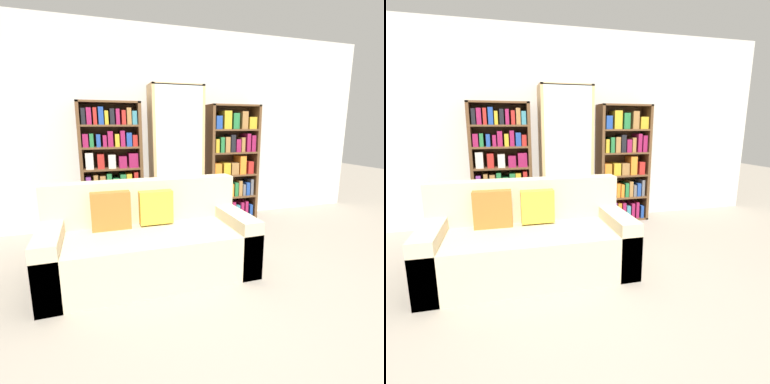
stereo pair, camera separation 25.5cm
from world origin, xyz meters
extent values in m
plane|color=gray|center=(0.00, 0.00, 0.00)|extent=(16.00, 16.00, 0.00)
cube|color=beige|center=(0.00, 2.30, 1.35)|extent=(6.39, 0.06, 2.70)
cube|color=beige|center=(-0.57, 0.70, 0.22)|extent=(1.91, 0.86, 0.43)
cube|color=beige|center=(-0.57, 1.03, 0.65)|extent=(1.91, 0.20, 0.43)
cube|color=beige|center=(-1.42, 0.70, 0.28)|extent=(0.20, 0.86, 0.55)
cube|color=beige|center=(0.29, 0.70, 0.28)|extent=(0.20, 0.86, 0.55)
cube|color=#B76628|center=(-0.90, 0.87, 0.61)|extent=(0.36, 0.12, 0.36)
cube|color=gold|center=(-0.47, 0.87, 0.61)|extent=(0.32, 0.12, 0.32)
cube|color=brown|center=(-1.17, 2.09, 0.85)|extent=(0.04, 0.32, 1.69)
cube|color=brown|center=(-0.43, 2.09, 0.85)|extent=(0.04, 0.32, 1.69)
cube|color=brown|center=(-0.80, 2.09, 1.68)|extent=(0.78, 0.32, 0.02)
cube|color=brown|center=(-0.80, 2.09, 0.01)|extent=(0.78, 0.32, 0.02)
cube|color=brown|center=(-0.80, 2.25, 0.85)|extent=(0.78, 0.01, 1.69)
cube|color=brown|center=(-0.80, 2.09, 0.30)|extent=(0.70, 0.32, 0.02)
cube|color=brown|center=(-0.80, 2.09, 0.57)|extent=(0.70, 0.32, 0.02)
cube|color=brown|center=(-0.80, 2.09, 0.85)|extent=(0.70, 0.32, 0.02)
cube|color=brown|center=(-0.80, 2.09, 1.12)|extent=(0.70, 0.32, 0.02)
cube|color=brown|center=(-0.80, 2.09, 1.40)|extent=(0.70, 0.32, 0.02)
cube|color=#1E4293|center=(-1.08, 2.08, 0.11)|extent=(0.09, 0.24, 0.18)
cube|color=#237038|center=(-0.96, 2.08, 0.10)|extent=(0.09, 0.24, 0.14)
cube|color=gold|center=(-0.85, 2.08, 0.11)|extent=(0.10, 0.24, 0.17)
cube|color=#5B5B60|center=(-0.74, 2.08, 0.11)|extent=(0.10, 0.24, 0.17)
cube|color=teal|center=(-0.63, 2.08, 0.13)|extent=(0.07, 0.24, 0.22)
cube|color=#1E4293|center=(-0.52, 2.08, 0.13)|extent=(0.10, 0.24, 0.20)
cube|color=#5B5B60|center=(-1.10, 2.08, 0.39)|extent=(0.05, 0.24, 0.16)
cube|color=orange|center=(-1.04, 2.08, 0.41)|extent=(0.05, 0.24, 0.19)
cube|color=#5B5B60|center=(-0.97, 2.08, 0.41)|extent=(0.05, 0.24, 0.19)
cube|color=olive|center=(-0.90, 2.08, 0.39)|extent=(0.05, 0.24, 0.15)
cube|color=#7A3384|center=(-0.83, 2.08, 0.39)|extent=(0.05, 0.24, 0.17)
cube|color=gold|center=(-0.76, 2.08, 0.42)|extent=(0.05, 0.24, 0.21)
cube|color=#237038|center=(-0.69, 2.08, 0.40)|extent=(0.05, 0.24, 0.17)
cube|color=#7A3384|center=(-0.63, 2.08, 0.39)|extent=(0.06, 0.24, 0.16)
cube|color=gold|center=(-0.56, 2.08, 0.38)|extent=(0.05, 0.24, 0.15)
cube|color=gold|center=(-0.49, 2.08, 0.39)|extent=(0.05, 0.24, 0.16)
cube|color=#7A3384|center=(-1.10, 2.08, 0.67)|extent=(0.06, 0.24, 0.18)
cube|color=olive|center=(-1.01, 2.08, 0.68)|extent=(0.05, 0.24, 0.20)
cube|color=olive|center=(-0.92, 2.08, 0.68)|extent=(0.07, 0.24, 0.18)
cube|color=#237038|center=(-0.84, 2.08, 0.69)|extent=(0.06, 0.24, 0.21)
cube|color=#237038|center=(-0.75, 2.08, 0.66)|extent=(0.07, 0.24, 0.14)
cube|color=#237038|center=(-0.67, 2.08, 0.68)|extent=(0.07, 0.24, 0.19)
cube|color=gold|center=(-0.59, 2.08, 0.68)|extent=(0.07, 0.24, 0.19)
cube|color=#AD231E|center=(-0.50, 2.08, 0.69)|extent=(0.05, 0.24, 0.22)
cube|color=beige|center=(-1.07, 2.08, 0.96)|extent=(0.09, 0.24, 0.21)
cube|color=#AD231E|center=(-0.93, 2.08, 0.95)|extent=(0.08, 0.24, 0.19)
cube|color=beige|center=(-0.80, 2.08, 0.95)|extent=(0.09, 0.24, 0.17)
cube|color=#8E1947|center=(-0.66, 2.08, 0.93)|extent=(0.10, 0.24, 0.15)
cube|color=#8E1947|center=(-0.52, 2.08, 0.95)|extent=(0.12, 0.24, 0.18)
cube|color=#8E1947|center=(-1.10, 2.08, 1.21)|extent=(0.07, 0.24, 0.16)
cube|color=#237038|center=(-1.03, 2.08, 1.22)|extent=(0.05, 0.24, 0.17)
cube|color=#1E4293|center=(-0.95, 2.08, 1.21)|extent=(0.05, 0.24, 0.16)
cube|color=#8E1947|center=(-0.87, 2.08, 1.21)|extent=(0.05, 0.24, 0.14)
cube|color=#8E1947|center=(-0.80, 2.08, 1.23)|extent=(0.06, 0.24, 0.19)
cube|color=gold|center=(-0.72, 2.08, 1.21)|extent=(0.05, 0.24, 0.16)
cube|color=#8E1947|center=(-0.65, 2.08, 1.23)|extent=(0.06, 0.24, 0.20)
cube|color=#1E4293|center=(-0.57, 2.08, 1.22)|extent=(0.07, 0.24, 0.17)
cube|color=#AD231E|center=(-0.49, 2.08, 1.21)|extent=(0.06, 0.24, 0.15)
cube|color=black|center=(-1.10, 2.08, 1.50)|extent=(0.05, 0.24, 0.19)
cube|color=#8E1947|center=(-1.04, 2.08, 1.51)|extent=(0.06, 0.24, 0.20)
cube|color=#AD231E|center=(-0.97, 2.08, 1.51)|extent=(0.04, 0.24, 0.20)
cube|color=#1E4293|center=(-0.90, 2.08, 1.51)|extent=(0.06, 0.24, 0.21)
cube|color=gold|center=(-0.83, 2.08, 1.49)|extent=(0.04, 0.24, 0.17)
cube|color=black|center=(-0.76, 2.08, 1.50)|extent=(0.05, 0.24, 0.19)
cube|color=#8E1947|center=(-0.70, 2.08, 1.50)|extent=(0.05, 0.24, 0.19)
cube|color=#AD231E|center=(-0.62, 2.08, 1.50)|extent=(0.05, 0.24, 0.18)
cube|color=olive|center=(-0.56, 2.08, 1.51)|extent=(0.05, 0.24, 0.21)
cube|color=teal|center=(-0.49, 2.08, 1.49)|extent=(0.06, 0.24, 0.17)
cube|color=tan|center=(-0.26, 2.07, 0.96)|extent=(0.04, 0.36, 1.92)
cube|color=tan|center=(0.41, 2.07, 0.96)|extent=(0.04, 0.36, 1.92)
cube|color=tan|center=(0.08, 2.07, 1.91)|extent=(0.71, 0.36, 0.02)
cube|color=tan|center=(0.08, 2.07, 0.01)|extent=(0.71, 0.36, 0.02)
cube|color=tan|center=(0.08, 2.25, 0.96)|extent=(0.71, 0.01, 1.92)
cube|color=silver|center=(0.08, 1.90, 0.96)|extent=(0.63, 0.01, 1.90)
cube|color=tan|center=(0.08, 2.07, 0.34)|extent=(0.63, 0.32, 0.02)
cube|color=tan|center=(0.08, 2.07, 0.65)|extent=(0.63, 0.32, 0.02)
cube|color=tan|center=(0.08, 2.07, 0.96)|extent=(0.63, 0.32, 0.02)
cube|color=tan|center=(0.08, 2.07, 1.27)|extent=(0.63, 0.32, 0.02)
cube|color=tan|center=(0.08, 2.07, 1.59)|extent=(0.63, 0.32, 0.02)
cylinder|color=silver|center=(-0.17, 2.08, 0.06)|extent=(0.01, 0.01, 0.07)
cone|color=silver|center=(-0.17, 2.08, 0.14)|extent=(0.07, 0.07, 0.08)
cylinder|color=silver|center=(-0.07, 2.06, 0.06)|extent=(0.01, 0.01, 0.07)
cone|color=silver|center=(-0.07, 2.06, 0.14)|extent=(0.07, 0.07, 0.08)
cylinder|color=silver|center=(0.03, 2.07, 0.06)|extent=(0.01, 0.01, 0.07)
cone|color=silver|center=(0.03, 2.07, 0.14)|extent=(0.07, 0.07, 0.08)
cylinder|color=silver|center=(0.13, 2.09, 0.06)|extent=(0.01, 0.01, 0.07)
cone|color=silver|center=(0.13, 2.09, 0.14)|extent=(0.07, 0.07, 0.08)
cylinder|color=silver|center=(0.22, 2.08, 0.06)|extent=(0.01, 0.01, 0.07)
cone|color=silver|center=(0.22, 2.08, 0.14)|extent=(0.07, 0.07, 0.08)
cylinder|color=silver|center=(0.32, 2.06, 0.06)|extent=(0.01, 0.01, 0.07)
cone|color=silver|center=(0.32, 2.06, 0.14)|extent=(0.07, 0.07, 0.08)
cylinder|color=silver|center=(-0.17, 2.08, 0.38)|extent=(0.01, 0.01, 0.07)
cone|color=silver|center=(-0.17, 2.08, 0.46)|extent=(0.07, 0.07, 0.09)
cylinder|color=silver|center=(-0.07, 2.09, 0.38)|extent=(0.01, 0.01, 0.07)
cone|color=silver|center=(-0.07, 2.09, 0.46)|extent=(0.07, 0.07, 0.09)
cylinder|color=silver|center=(0.03, 2.09, 0.38)|extent=(0.01, 0.01, 0.07)
cone|color=silver|center=(0.03, 2.09, 0.46)|extent=(0.07, 0.07, 0.09)
cylinder|color=silver|center=(0.13, 2.07, 0.38)|extent=(0.01, 0.01, 0.07)
cone|color=silver|center=(0.13, 2.07, 0.46)|extent=(0.07, 0.07, 0.09)
cylinder|color=silver|center=(0.22, 2.08, 0.38)|extent=(0.01, 0.01, 0.07)
cone|color=silver|center=(0.22, 2.08, 0.46)|extent=(0.07, 0.07, 0.09)
cylinder|color=silver|center=(0.32, 2.08, 0.38)|extent=(0.01, 0.01, 0.07)
cone|color=silver|center=(0.32, 2.08, 0.46)|extent=(0.07, 0.07, 0.09)
cylinder|color=silver|center=(-0.16, 2.06, 0.70)|extent=(0.01, 0.01, 0.09)
cone|color=silver|center=(-0.16, 2.06, 0.80)|extent=(0.08, 0.08, 0.11)
cylinder|color=silver|center=(-0.04, 2.09, 0.70)|extent=(0.01, 0.01, 0.09)
cone|color=silver|center=(-0.04, 2.09, 0.80)|extent=(0.08, 0.08, 0.11)
cylinder|color=silver|center=(0.08, 2.07, 0.70)|extent=(0.01, 0.01, 0.09)
cone|color=silver|center=(0.08, 2.07, 0.80)|extent=(0.08, 0.08, 0.11)
cylinder|color=silver|center=(0.19, 2.08, 0.70)|extent=(0.01, 0.01, 0.09)
cone|color=silver|center=(0.19, 2.08, 0.80)|extent=(0.08, 0.08, 0.11)
cylinder|color=silver|center=(0.31, 2.06, 0.70)|extent=(0.01, 0.01, 0.09)
cone|color=silver|center=(0.31, 2.06, 0.80)|extent=(0.08, 0.08, 0.11)
cylinder|color=silver|center=(-0.14, 2.09, 1.01)|extent=(0.01, 0.01, 0.07)
cone|color=silver|center=(-0.14, 2.09, 1.09)|extent=(0.09, 0.09, 0.09)
cylinder|color=silver|center=(0.00, 2.07, 1.01)|extent=(0.01, 0.01, 0.07)
cone|color=silver|center=(0.00, 2.07, 1.09)|extent=(0.09, 0.09, 0.09)
cylinder|color=silver|center=(0.15, 2.08, 1.01)|extent=(0.01, 0.01, 0.07)
cone|color=silver|center=(0.15, 2.08, 1.09)|extent=(0.09, 0.09, 0.09)
cylinder|color=silver|center=(0.30, 2.09, 1.01)|extent=(0.01, 0.01, 0.07)
cone|color=silver|center=(0.30, 2.09, 1.09)|extent=(0.09, 0.09, 0.09)
cylinder|color=silver|center=(-0.14, 2.09, 1.32)|extent=(0.01, 0.01, 0.07)
cone|color=silver|center=(-0.14, 2.09, 1.40)|extent=(0.09, 0.09, 0.09)
cylinder|color=silver|center=(0.00, 2.08, 1.32)|extent=(0.01, 0.01, 0.07)
cone|color=silver|center=(0.00, 2.08, 1.40)|extent=(0.09, 0.09, 0.09)
cylinder|color=silver|center=(0.15, 2.07, 1.32)|extent=(0.01, 0.01, 0.07)
cone|color=silver|center=(0.15, 2.07, 1.40)|extent=(0.09, 0.09, 0.09)
cylinder|color=silver|center=(0.30, 2.07, 1.32)|extent=(0.01, 0.01, 0.07)
cone|color=silver|center=(0.30, 2.07, 1.40)|extent=(0.09, 0.09, 0.09)
cylinder|color=silver|center=(-0.12, 2.08, 1.63)|extent=(0.01, 0.01, 0.07)
cone|color=silver|center=(-0.12, 2.08, 1.71)|extent=(0.09, 0.09, 0.08)
cylinder|color=silver|center=(0.08, 2.06, 1.63)|extent=(0.01, 0.01, 0.07)
cone|color=silver|center=(0.08, 2.06, 1.71)|extent=(0.09, 0.09, 0.08)
cylinder|color=silver|center=(0.27, 2.08, 1.63)|extent=(0.01, 0.01, 0.07)
cone|color=silver|center=(0.27, 2.08, 1.71)|extent=(0.09, 0.09, 0.08)
cube|color=brown|center=(0.58, 2.09, 0.84)|extent=(0.04, 0.32, 1.69)
cube|color=brown|center=(1.30, 2.09, 0.84)|extent=(0.04, 0.32, 1.69)
cube|color=brown|center=(0.94, 2.09, 1.67)|extent=(0.75, 0.32, 0.02)
cube|color=brown|center=(0.94, 2.09, 0.01)|extent=(0.75, 0.32, 0.02)
cube|color=brown|center=(0.94, 2.25, 0.84)|extent=(0.75, 0.01, 1.69)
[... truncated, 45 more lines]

